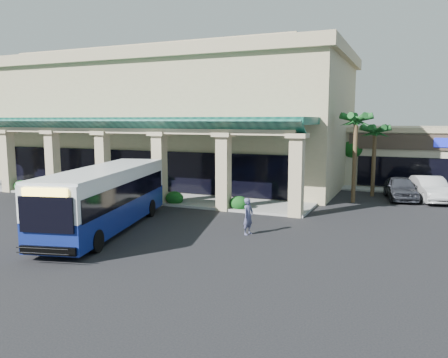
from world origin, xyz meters
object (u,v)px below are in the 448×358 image
at_px(pedestrian, 248,216).
at_px(car_white, 429,189).
at_px(car_silver, 401,188).
at_px(transit_bus, 106,199).

height_order(pedestrian, car_white, pedestrian).
height_order(pedestrian, car_silver, pedestrian).
height_order(transit_bus, car_silver, transit_bus).
distance_m(transit_bus, car_white, 21.50).
distance_m(transit_bus, pedestrian, 7.16).
bearing_deg(transit_bus, pedestrian, 1.88).
bearing_deg(car_silver, pedestrian, -127.59).
relative_size(car_silver, car_white, 0.93).
bearing_deg(transit_bus, car_white, 30.99).
bearing_deg(car_silver, car_white, -4.16).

